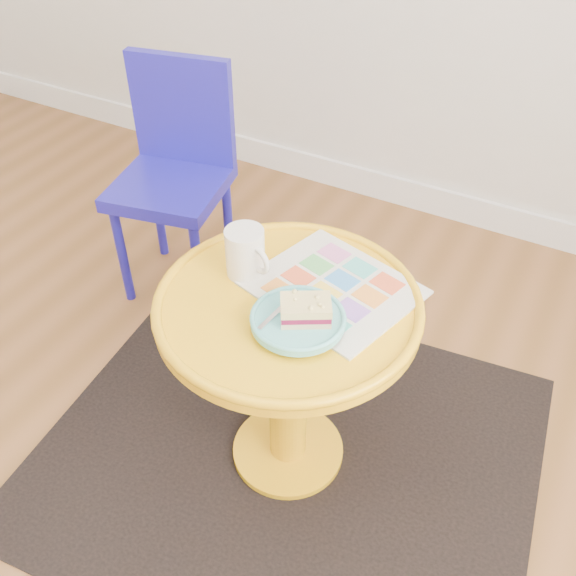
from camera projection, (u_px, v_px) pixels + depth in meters
The scene contains 8 objects.
rug at pixel (288, 452), 1.77m from camera, with size 1.30×1.10×0.01m, color black.
side_table at pixel (288, 352), 1.51m from camera, with size 0.59×0.59×0.56m.
chair at pixel (176, 165), 2.08m from camera, with size 0.40×0.40×0.77m.
newspaper at pixel (333, 287), 1.43m from camera, with size 0.34×0.29×0.01m, color silver.
mug at pixel (246, 252), 1.44m from camera, with size 0.12×0.09×0.12m.
plate at pixel (298, 320), 1.33m from camera, with size 0.20×0.20×0.02m.
cake_slice at pixel (306, 310), 1.31m from camera, with size 0.12×0.11×0.05m.
fork at pixel (281, 308), 1.34m from camera, with size 0.03×0.14×0.00m.
Camera 1 is at (1.11, -0.25, 1.50)m, focal length 40.00 mm.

